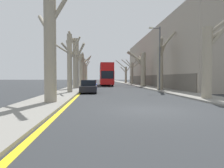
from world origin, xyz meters
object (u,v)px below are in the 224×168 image
object	(u,v)px
street_tree_right_0	(209,59)
lamp_post	(159,55)
street_tree_right_2	(142,68)
street_tree_left_4	(84,70)
street_tree_left_2	(76,62)
street_tree_left_5	(86,72)
parked_car_0	(89,87)
street_tree_left_3	(81,68)
street_tree_right_4	(125,74)
street_tree_left_1	(69,62)
street_tree_right_3	(132,71)
double_decker_bus	(106,73)
street_tree_right_1	(161,64)
street_tree_left_0	(50,46)
parked_car_1	(91,85)

from	to	relation	value
street_tree_right_0	lamp_post	xyz separation A→B (m)	(-0.76, 9.49, 1.28)
street_tree_right_0	street_tree_right_2	size ratio (longest dim) A/B	0.96
street_tree_left_4	street_tree_left_2	bearing A→B (deg)	-90.02
street_tree_left_5	parked_car_0	xyz separation A→B (m)	(2.14, -33.33, -2.48)
street_tree_right_2	street_tree_left_3	bearing A→B (deg)	163.97
street_tree_left_4	street_tree_right_4	distance (m)	14.95
street_tree_left_2	street_tree_left_5	size ratio (longest dim) A/B	1.02
lamp_post	street_tree_left_1	bearing A→B (deg)	-166.94
street_tree_right_0	street_tree_left_4	bearing A→B (deg)	108.94
street_tree_left_4	street_tree_right_3	distance (m)	11.20
double_decker_bus	street_tree_right_3	bearing A→B (deg)	29.79
street_tree_left_5	street_tree_right_2	size ratio (longest dim) A/B	1.21
street_tree_left_4	street_tree_left_5	bearing A→B (deg)	89.76
street_tree_right_2	street_tree_right_1	bearing A→B (deg)	-89.55
street_tree_left_0	street_tree_left_1	world-z (taller)	street_tree_left_0
street_tree_left_3	double_decker_bus	xyz separation A→B (m)	(4.84, 3.40, -0.91)
street_tree_left_3	street_tree_left_4	size ratio (longest dim) A/B	0.95
street_tree_left_2	street_tree_right_4	world-z (taller)	street_tree_left_2
parked_car_1	street_tree_left_3	bearing A→B (deg)	101.02
street_tree_right_0	street_tree_right_4	bearing A→B (deg)	90.10
street_tree_right_1	street_tree_right_3	xyz separation A→B (m)	(-0.04, 20.38, -0.25)
street_tree_left_0	parked_car_0	distance (m)	9.52
street_tree_left_1	street_tree_left_2	distance (m)	7.94
street_tree_right_2	street_tree_right_3	size ratio (longest dim) A/B	0.91
street_tree_right_1	lamp_post	bearing A→B (deg)	-116.25
parked_car_0	parked_car_1	size ratio (longest dim) A/B	0.98
street_tree_left_0	street_tree_right_1	bearing A→B (deg)	47.97
street_tree_right_4	parked_car_1	bearing A→B (deg)	-107.16
double_decker_bus	parked_car_1	size ratio (longest dim) A/B	2.90
street_tree_right_2	street_tree_left_5	bearing A→B (deg)	119.21
street_tree_left_2	parked_car_1	size ratio (longest dim) A/B	2.00
street_tree_left_0	street_tree_left_3	size ratio (longest dim) A/B	1.10
street_tree_left_3	street_tree_right_0	xyz separation A→B (m)	(11.13, -24.33, -0.40)
street_tree_left_1	street_tree_right_2	world-z (taller)	street_tree_right_2
street_tree_left_3	lamp_post	world-z (taller)	lamp_post
street_tree_left_1	street_tree_left_0	bearing A→B (deg)	-90.14
parked_car_1	street_tree_left_1	bearing A→B (deg)	-106.88
street_tree_left_3	street_tree_left_4	bearing A→B (deg)	90.57
street_tree_right_2	parked_car_0	world-z (taller)	street_tree_right_2
street_tree_left_3	street_tree_left_4	world-z (taller)	street_tree_left_4
double_decker_bus	street_tree_left_1	bearing A→B (deg)	-102.88
street_tree_right_1	parked_car_1	bearing A→B (deg)	163.24
street_tree_left_0	street_tree_right_4	distance (m)	45.23
street_tree_right_2	parked_car_1	size ratio (longest dim) A/B	1.61
lamp_post	street_tree_right_4	bearing A→B (deg)	88.81
street_tree_right_2	street_tree_right_3	distance (m)	10.10
street_tree_right_0	parked_car_0	world-z (taller)	street_tree_right_0
street_tree_left_0	street_tree_left_1	size ratio (longest dim) A/B	1.24
street_tree_left_3	street_tree_right_3	size ratio (longest dim) A/B	0.96
street_tree_left_0	parked_car_0	world-z (taller)	street_tree_left_0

